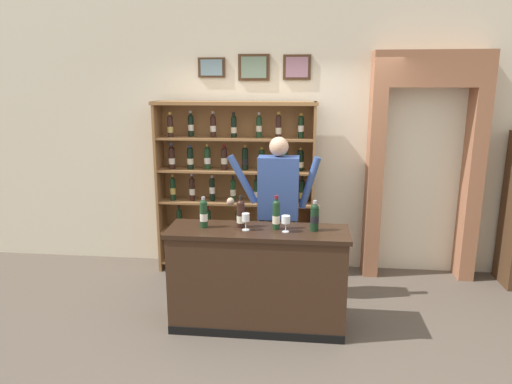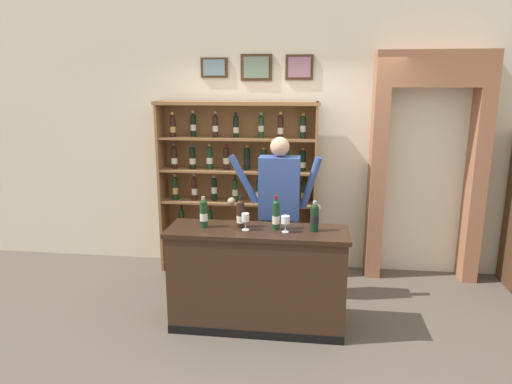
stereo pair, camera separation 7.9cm
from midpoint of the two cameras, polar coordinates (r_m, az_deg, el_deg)
name	(u,v)px [view 1 (the left image)]	position (r m, az deg, el deg)	size (l,w,h in m)	color
ground_plane	(276,327)	(4.51, 1.99, -16.42)	(14.00, 14.00, 0.02)	brown
back_wall	(286,135)	(5.58, 3.37, 7.02)	(12.00, 0.19, 3.24)	beige
wine_shelf	(236,183)	(5.44, -2.96, 1.07)	(1.88, 0.34, 2.03)	olive
archway_doorway	(423,151)	(5.61, 19.59, 4.77)	(1.25, 0.45, 2.58)	#9E6647
tasting_counter	(258,279)	(4.31, -0.32, -10.70)	(1.64, 0.51, 0.95)	#382316
shopkeeper	(278,202)	(4.67, 2.26, -1.19)	(0.96, 0.22, 1.72)	#2D3347
tasting_bottle_rosso	(204,213)	(4.19, -7.05, -2.62)	(0.07, 0.07, 0.29)	#19381E
tasting_bottle_prosecco	(241,214)	(4.17, -2.46, -2.70)	(0.07, 0.07, 0.29)	black
tasting_bottle_chianti	(276,214)	(4.11, 1.97, -2.77)	(0.07, 0.07, 0.31)	#19381E
tasting_bottle_super_tuscan	(315,216)	(4.10, 6.73, -3.03)	(0.08, 0.08, 0.28)	black
wine_glass_center	(286,220)	(4.05, 3.15, -3.54)	(0.08, 0.08, 0.15)	silver
wine_glass_right	(246,218)	(4.09, -1.84, -3.30)	(0.07, 0.07, 0.16)	silver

